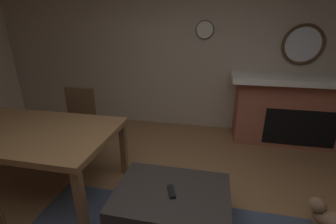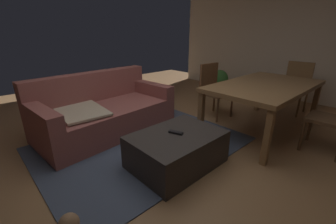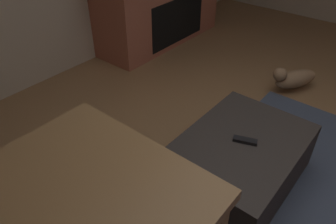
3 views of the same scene
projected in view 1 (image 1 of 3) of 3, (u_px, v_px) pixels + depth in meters
name	position (u px, v px, depth m)	size (l,w,h in m)	color
wall_back_fireplace_side	(199.00, 50.00, 3.88)	(8.07, 0.12, 2.77)	#B7A893
fireplace	(296.00, 110.00, 3.53)	(2.06, 0.76, 1.07)	#9E5642
round_wall_mirror	(303.00, 45.00, 3.45)	(0.61, 0.05, 0.61)	#4C331E
ottoman_coffee_table	(172.00, 209.00, 2.06)	(1.01, 0.73, 0.39)	#2D2826
tv_remote	(171.00, 191.00, 1.97)	(0.05, 0.16, 0.02)	black
dining_table	(27.00, 135.00, 2.40)	(1.86, 1.06, 0.74)	brown
dining_chair_south	(78.00, 117.00, 3.30)	(0.46, 0.46, 0.93)	#513823
wall_clock	(205.00, 30.00, 3.67)	(0.29, 0.03, 0.29)	silver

